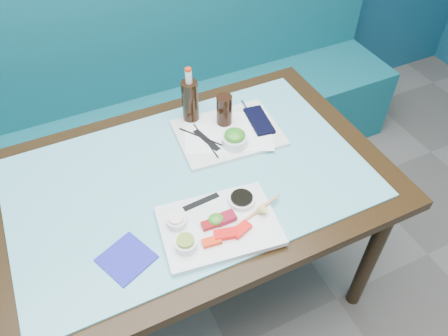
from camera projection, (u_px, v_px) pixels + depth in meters
name	position (u px, v px, depth m)	size (l,w,h in m)	color
booth_bench	(133.00, 122.00, 2.33)	(3.00, 0.56, 1.17)	#0E505B
dining_table	(191.00, 194.00, 1.59)	(1.40, 0.90, 0.75)	black
glass_top	(189.00, 178.00, 1.53)	(1.22, 0.76, 0.01)	#5DACBA
sashimi_plate	(219.00, 226.00, 1.37)	(0.36, 0.26, 0.02)	silver
salmon_left	(212.00, 242.00, 1.31)	(0.06, 0.03, 0.01)	red
salmon_mid	(226.00, 234.00, 1.33)	(0.07, 0.03, 0.02)	red
salmon_right	(241.00, 230.00, 1.34)	(0.07, 0.03, 0.02)	#FF100A
tuna_left	(210.00, 225.00, 1.35)	(0.05, 0.03, 0.02)	maroon
tuna_right	(226.00, 218.00, 1.37)	(0.06, 0.04, 0.02)	maroon
seaweed_garnish	(216.00, 219.00, 1.36)	(0.05, 0.05, 0.03)	#39841E
ramekin_wasabi	(186.00, 244.00, 1.29)	(0.07, 0.07, 0.03)	white
wasabi_fill	(185.00, 240.00, 1.28)	(0.05, 0.05, 0.01)	olive
ramekin_ginger	(176.00, 222.00, 1.35)	(0.06, 0.06, 0.03)	silver
ginger_fill	(176.00, 219.00, 1.34)	(0.05, 0.05, 0.01)	#FEE0D0
soy_dish	(242.00, 200.00, 1.42)	(0.09, 0.09, 0.02)	white
soy_fill	(242.00, 197.00, 1.41)	(0.07, 0.07, 0.01)	black
lemon_wedge	(265.00, 211.00, 1.37)	(0.04, 0.04, 0.03)	#E8C66E
chopstick_sleeve	(201.00, 202.00, 1.42)	(0.13, 0.02, 0.00)	black
wooden_chopstick_a	(252.00, 214.00, 1.38)	(0.01, 0.01, 0.25)	tan
wooden_chopstick_b	(255.00, 214.00, 1.39)	(0.01, 0.01, 0.20)	#9E6F4A
serving_tray	(228.00, 133.00, 1.68)	(0.39, 0.29, 0.01)	silver
paper_placemat	(228.00, 131.00, 1.67)	(0.33, 0.23, 0.00)	white
seaweed_bowl	(235.00, 141.00, 1.61)	(0.10, 0.10, 0.04)	white
seaweed_salad	(235.00, 135.00, 1.59)	(0.08, 0.08, 0.04)	#2C7F1D
cola_glass	(224.00, 110.00, 1.67)	(0.06, 0.06, 0.13)	black
navy_pouch	(259.00, 121.00, 1.71)	(0.07, 0.17, 0.01)	black
fork	(245.00, 106.00, 1.77)	(0.01, 0.01, 0.08)	silver
black_chopstick_a	(206.00, 140.00, 1.64)	(0.01, 0.01, 0.21)	black
black_chopstick_b	(207.00, 139.00, 1.64)	(0.01, 0.01, 0.25)	black
tray_sleeve	(207.00, 140.00, 1.64)	(0.02, 0.14, 0.00)	black
cola_bottle_body	(190.00, 103.00, 1.67)	(0.06, 0.06, 0.18)	black
cola_bottle_neck	(189.00, 77.00, 1.59)	(0.03, 0.03, 0.05)	silver
cola_bottle_cap	(188.00, 70.00, 1.57)	(0.02, 0.02, 0.01)	#B5280B
blue_napkin	(126.00, 259.00, 1.30)	(0.14, 0.14, 0.01)	#1C209C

